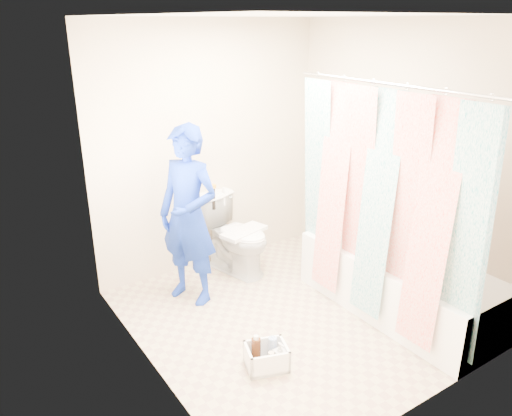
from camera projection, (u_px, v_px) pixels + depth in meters
floor at (288, 317)px, 4.24m from camera, size 2.60×2.60×0.00m
ceiling at (296, 15)px, 3.40m from camera, size 2.40×2.60×0.02m
wall_back at (209, 149)px, 4.83m from camera, size 2.40×0.02×2.40m
wall_front at (433, 242)px, 2.81m from camera, size 2.40×0.02×2.40m
wall_left at (143, 215)px, 3.19m from camera, size 0.02×2.60×2.40m
wall_right at (398, 160)px, 4.45m from camera, size 0.02×2.60×2.40m
bathtub at (398, 283)px, 4.26m from camera, size 0.70×1.75×0.50m
curtain_rod at (390, 84)px, 3.50m from camera, size 0.02×1.90×0.02m
shower_curtain at (378, 208)px, 3.82m from camera, size 0.06×1.75×1.80m
toilet at (235, 235)px, 4.92m from camera, size 0.61×0.84×0.77m
tank_lid at (244, 232)px, 4.82m from camera, size 0.51×0.32×0.04m
tank_internals at (216, 195)px, 4.88m from camera, size 0.18×0.08×0.25m
plumber at (189, 216)px, 4.28m from camera, size 0.60×0.69×1.59m
cleaning_caddy at (268, 357)px, 3.61m from camera, size 0.35×0.32×0.23m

